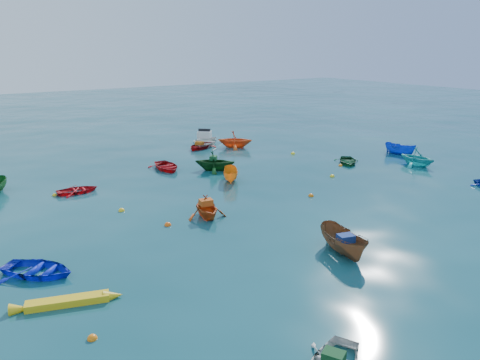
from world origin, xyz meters
TOP-DOWN VIEW (x-y plane):
  - ground at (0.00, 0.00)m, footprint 160.00×160.00m
  - dinghy_blue_sw at (-13.98, -0.85)m, footprint 3.73×3.78m
  - sampan_brown_mid at (-2.02, -6.45)m, footprint 2.04×3.53m
  - dinghy_orange_w at (-4.84, 1.09)m, footprint 2.64×2.92m
  - dinghy_green_e at (10.60, 5.34)m, footprint 3.30×3.41m
  - dinghy_cyan_se at (14.58, 1.82)m, footprint 2.62×3.00m
  - dinghy_red_nw at (-9.52, 9.55)m, footprint 2.65×1.97m
  - sampan_orange_n at (0.14, 6.35)m, footprint 2.30×2.81m
  - dinghy_green_n at (0.67, 9.42)m, footprint 3.93×3.89m
  - dinghy_red_ne at (3.51, 16.82)m, footprint 3.74×3.36m
  - sampan_blue_far at (16.68, 5.06)m, footprint 1.50×2.98m
  - dinghy_red_far at (-2.26, 11.70)m, footprint 2.53×3.37m
  - dinghy_orange_far at (6.40, 15.39)m, footprint 4.10×4.04m
  - kayak_yellow at (-13.57, -3.93)m, footprint 3.61×1.57m
  - motorboat_white at (4.52, 17.73)m, footprint 5.17×5.25m
  - tarp_green_a at (-8.04, -11.91)m, footprint 0.71×0.77m
  - tarp_blue_a at (-2.06, -6.59)m, footprint 0.82×0.70m
  - tarp_orange_a at (-4.83, 1.14)m, footprint 0.78×0.65m
  - tarp_green_b at (0.60, 9.49)m, footprint 0.81×0.83m
  - tarp_orange_b at (3.43, 16.77)m, footprint 0.77×0.85m
  - buoy_or_a at (-13.46, -6.51)m, footprint 0.33×0.33m
  - buoy_ye_a at (-0.32, -5.60)m, footprint 0.33×0.33m
  - buoy_or_b at (2.44, 0.64)m, footprint 0.34×0.34m
  - buoy_ye_b at (-8.40, 4.63)m, footprint 0.36×0.36m
  - buoy_or_c at (-7.16, 1.14)m, footprint 0.36×0.36m
  - buoy_ye_c at (6.75, 3.14)m, footprint 0.35×0.35m
  - buoy_or_d at (9.51, 5.04)m, footprint 0.32×0.32m
  - buoy_ye_d at (-10.90, 9.72)m, footprint 0.31×0.31m
  - buoy_or_e at (7.83, 16.99)m, footprint 0.32×0.32m
  - buoy_ye_e at (9.10, 10.31)m, footprint 0.37×0.37m

SIDE VIEW (x-z plane):
  - ground at x=0.00m, z-range 0.00..0.00m
  - dinghy_blue_sw at x=-13.98m, z-range -0.32..0.32m
  - sampan_brown_mid at x=-2.02m, z-range -0.64..0.64m
  - dinghy_orange_w at x=-4.84m, z-range -0.67..0.67m
  - dinghy_green_e at x=10.60m, z-range -0.29..0.29m
  - dinghy_cyan_se at x=14.58m, z-range -0.76..0.76m
  - dinghy_red_nw at x=-9.52m, z-range -0.26..0.26m
  - sampan_orange_n at x=0.14m, z-range -0.52..0.52m
  - dinghy_green_n at x=0.67m, z-range -0.78..0.78m
  - dinghy_red_ne at x=3.51m, z-range -0.32..0.32m
  - sampan_blue_far at x=16.68m, z-range -0.55..0.55m
  - dinghy_red_far at x=-2.26m, z-range -0.33..0.33m
  - dinghy_orange_far at x=6.40m, z-range -0.82..0.82m
  - kayak_yellow at x=-13.57m, z-range -0.18..0.18m
  - motorboat_white at x=4.52m, z-range -0.75..0.75m
  - buoy_or_a at x=-13.46m, z-range -0.16..0.16m
  - buoy_ye_a at x=-0.32m, z-range -0.17..0.17m
  - buoy_or_b at x=2.44m, z-range -0.17..0.17m
  - buoy_ye_b at x=-8.40m, z-range -0.18..0.18m
  - buoy_or_c at x=-7.16m, z-range -0.18..0.18m
  - buoy_ye_c at x=6.75m, z-range -0.17..0.17m
  - buoy_or_d at x=9.51m, z-range -0.16..0.16m
  - buoy_ye_d at x=-10.90m, z-range -0.15..0.15m
  - buoy_or_e at x=7.83m, z-range -0.16..0.16m
  - buoy_ye_e at x=9.10m, z-range -0.18..0.18m
  - tarp_green_a at x=-8.04m, z-range 0.29..0.59m
  - tarp_orange_b at x=3.43m, z-range 0.32..0.65m
  - tarp_blue_a at x=-2.06m, z-range 0.64..0.99m
  - tarp_orange_a at x=-4.83m, z-range 0.67..1.01m
  - tarp_green_b at x=0.60m, z-range 0.78..1.10m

